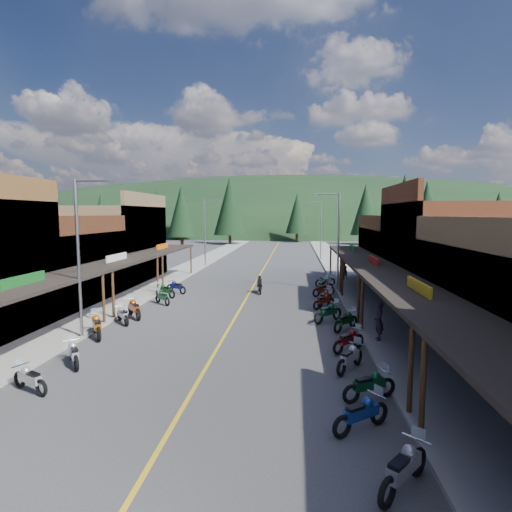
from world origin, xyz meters
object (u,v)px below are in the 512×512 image
(streetlight_2, at_px, (337,237))
(bike_west_4, at_px, (74,352))
(shop_east_3, at_px, (411,257))
(bike_west_6, at_px, (123,314))
(bike_east_1, at_px, (404,466))
(bike_east_8, at_px, (324,300))
(shop_west_2, at_px, (49,268))
(pine_2, at_px, (230,206))
(shop_east_2, at_px, (455,258))
(bike_west_7, at_px, (134,307))
(pine_5, at_px, (427,207))
(pine_4, at_px, (365,210))
(bike_west_5, at_px, (97,325))
(bike_east_2, at_px, (361,412))
(bike_east_7, at_px, (328,311))
(bike_east_12, at_px, (325,280))
(bike_east_10, at_px, (324,289))
(bike_east_11, at_px, (323,284))
(pine_8, at_px, (141,216))
(bike_east_3, at_px, (369,384))
(bike_east_4, at_px, (350,356))
(streetlight_0, at_px, (81,251))
(bike_west_9, at_px, (165,290))
(pedestrian_east_b, at_px, (344,270))
(pine_6, at_px, (498,213))
(pine_9, at_px, (417,214))
(bike_west_3, at_px, (30,378))
(shop_west_3, at_px, (110,244))
(pine_10, at_px, (181,212))
(pine_3, at_px, (297,213))
(pine_11, at_px, (404,208))
(bike_west_8, at_px, (162,297))
(pedestrian_east_a, at_px, (379,321))
(bike_east_9, at_px, (325,297))
(pine_1, at_px, (181,210))
(streetlight_3, at_px, (320,228))
(pine_0, at_px, (101,213))
(bike_west_10, at_px, (176,286))
(bike_east_5, at_px, (349,339))
(rider_on_bike, at_px, (260,286))
(streetlight_1, at_px, (206,230))
(pine_7, at_px, (157,210))

(streetlight_2, height_order, bike_west_4, streetlight_2)
(shop_east_3, height_order, bike_west_6, shop_east_3)
(bike_east_1, xyz_separation_m, bike_east_8, (-0.55, 17.74, -0.04))
(streetlight_2, height_order, bike_east_8, streetlight_2)
(shop_west_2, distance_m, pine_2, 56.69)
(shop_east_2, height_order, bike_west_7, shop_east_2)
(pine_5, bearing_deg, pine_4, -143.13)
(shop_east_3, relative_size, bike_west_5, 4.72)
(streetlight_2, xyz_separation_m, bike_east_2, (-1.39, -21.43, -3.87))
(bike_east_7, height_order, bike_east_12, bike_east_7)
(bike_east_10, distance_m, bike_east_12, 4.18)
(bike_east_1, relative_size, bike_east_11, 1.03)
(pine_8, bearing_deg, bike_west_6, -69.91)
(bike_east_3, relative_size, bike_east_4, 0.98)
(streetlight_0, bearing_deg, pine_4, 69.29)
(bike_west_9, distance_m, pedestrian_east_b, 16.93)
(shop_east_3, bearing_deg, bike_west_4, -132.93)
(pine_4, distance_m, bike_west_6, 67.89)
(pine_6, xyz_separation_m, pine_9, (-22.00, -19.00, -0.10))
(shop_east_3, distance_m, streetlight_2, 7.80)
(bike_west_3, distance_m, bike_east_11, 22.94)
(bike_west_4, relative_size, bike_east_12, 0.95)
(shop_west_3, bearing_deg, pine_10, 96.22)
(pine_3, bearing_deg, pine_11, -60.26)
(bike_east_10, bearing_deg, bike_east_8, -40.73)
(bike_west_5, bearing_deg, pine_8, 75.00)
(shop_east_2, xyz_separation_m, bike_west_8, (-19.39, 0.28, -2.98))
(pedestrian_east_a, bearing_deg, bike_west_7, -103.94)
(pine_2, xyz_separation_m, pine_9, (34.00, -13.00, -1.61))
(pine_6, xyz_separation_m, bike_east_9, (-40.32, -61.38, -5.84))
(pine_1, bearing_deg, pine_10, -73.30)
(pine_11, height_order, bike_west_3, pine_11)
(shop_east_3, relative_size, streetlight_3, 1.36)
(streetlight_3, xyz_separation_m, bike_east_1, (-0.84, -45.92, -3.85))
(pine_0, distance_m, bike_west_7, 72.42)
(bike_west_9, xyz_separation_m, bike_east_3, (12.32, -15.69, -0.01))
(pine_5, xyz_separation_m, bike_west_8, (-39.61, -70.02, -7.45))
(bike_east_8, bearing_deg, pine_1, 157.99)
(shop_west_3, height_order, bike_west_3, shop_west_3)
(bike_west_8, bearing_deg, bike_east_3, -95.41)
(pine_4, height_order, bike_east_4, pine_4)
(bike_west_10, distance_m, bike_east_7, 13.59)
(pine_5, relative_size, bike_east_11, 6.72)
(bike_west_6, bearing_deg, bike_east_8, -16.88)
(bike_east_5, height_order, bike_east_10, bike_east_10)
(shop_west_2, distance_m, bike_west_9, 8.25)
(rider_on_bike, bearing_deg, streetlight_1, 107.84)
(pine_7, relative_size, bike_west_5, 5.41)
(bike_east_2, height_order, bike_east_10, bike_east_10)
(pine_3, bearing_deg, streetlight_2, -87.09)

